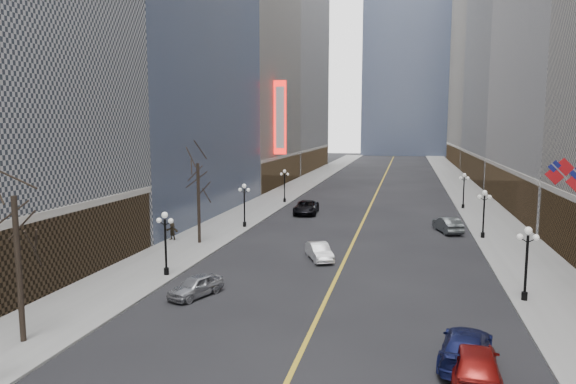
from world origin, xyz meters
The scene contains 24 objects.
sidewalk_east centered at (14.00, 70.00, 0.07)m, with size 6.00×230.00×0.15m, color gray.
sidewalk_west centered at (-14.00, 70.00, 0.07)m, with size 6.00×230.00×0.15m, color gray.
lane_line centered at (0.00, 80.00, 0.01)m, with size 0.25×200.00×0.02m, color gold.
bldg_east_c centered at (29.88, 106.00, 24.18)m, with size 26.60×40.60×48.80m.
bldg_east_d centered at (29.90, 149.00, 31.17)m, with size 26.60×46.60×62.80m.
bldg_west_c centered at (-29.88, 87.00, 25.19)m, with size 26.60×30.60×50.80m.
bldg_west_d centered at (-29.92, 121.00, 36.17)m, with size 26.60×38.60×72.80m.
streetlamp_east_1 centered at (11.80, 30.00, 2.90)m, with size 1.26×0.44×4.52m.
streetlamp_east_2 centered at (11.80, 48.00, 2.90)m, with size 1.26×0.44×4.52m.
streetlamp_east_3 centered at (11.80, 66.00, 2.90)m, with size 1.26×0.44×4.52m.
streetlamp_west_1 centered at (-11.80, 30.00, 2.90)m, with size 1.26×0.44×4.52m.
streetlamp_west_2 centered at (-11.80, 48.00, 2.90)m, with size 1.26×0.44×4.52m.
streetlamp_west_3 centered at (-11.80, 66.00, 2.90)m, with size 1.26×0.44×4.52m.
flag_5 centered at (15.31, 37.00, 7.29)m, with size 2.87×0.12×2.87m.
theatre_marquee centered at (-15.88, 80.00, 12.00)m, with size 2.00×0.55×12.00m.
tree_west_near centered at (-13.50, 18.00, 6.24)m, with size 3.60×3.60×7.92m.
tree_west_far centered at (-13.50, 40.00, 6.24)m, with size 3.60×3.60×7.92m.
car_nb_near centered at (-8.07, 26.53, 0.67)m, with size 1.58×3.93×1.34m, color #A5A7AC.
car_nb_mid centered at (-2.00, 37.03, 0.67)m, with size 1.43×4.10×1.35m, color silver.
car_nb_far centered at (-7.17, 57.95, 0.81)m, with size 2.69×5.84×1.62m, color black.
car_sb_near centered at (7.46, 20.73, 0.76)m, with size 2.13×5.24×1.52m, color #121745.
car_sb_mid centered at (7.63, 18.98, 0.84)m, with size 1.98×4.91×1.67m, color maroon.
car_sb_far centered at (8.79, 50.52, 0.78)m, with size 1.65×4.73×1.56m, color #43484A.
ped_west_far centered at (-16.40, 40.53, 0.95)m, with size 1.49×0.43×1.61m, color #2E271A.
Camera 1 is at (4.63, -2.48, 10.63)m, focal length 32.00 mm.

